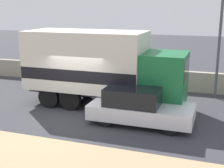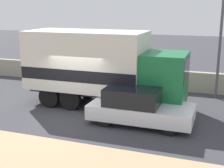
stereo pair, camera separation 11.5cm
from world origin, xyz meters
name	(u,v)px [view 1 (the left image)]	position (x,y,z in m)	size (l,w,h in m)	color
ground_plane	(71,117)	(0.00, 0.00, 0.00)	(80.00, 80.00, 0.00)	#38383D
stone_wall_backdrop	(115,76)	(0.00, 5.89, 0.56)	(60.00, 0.35, 1.12)	#A39984
street_lamp	(222,15)	(5.70, 5.05, 4.16)	(0.56, 0.28, 7.21)	#4C4C51
box_truck	(99,66)	(0.56, 1.86, 1.91)	(7.31, 2.54, 3.50)	#196B38
car_hatchback	(139,106)	(2.87, 0.31, 0.72)	(4.10, 1.88, 1.48)	silver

